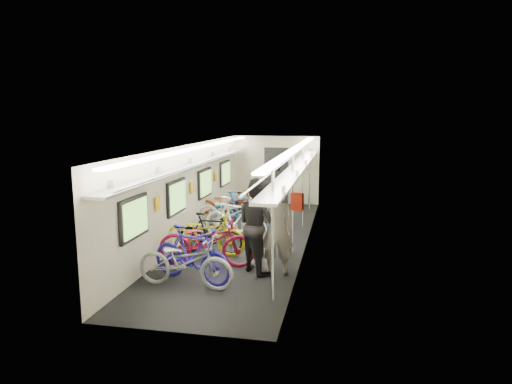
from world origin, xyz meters
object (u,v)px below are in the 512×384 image
at_px(bicycle_1, 191,254).
at_px(passenger_near, 277,230).
at_px(passenger_mid, 258,225).
at_px(backpack, 297,202).
at_px(bicycle_0, 185,261).

distance_m(bicycle_1, passenger_near, 1.72).
distance_m(passenger_near, passenger_mid, 0.42).
distance_m(passenger_near, backpack, 1.18).
relative_size(bicycle_0, backpack, 4.91).
relative_size(bicycle_0, passenger_near, 1.03).
bearing_deg(bicycle_1, bicycle_0, -166.97).
xyz_separation_m(passenger_mid, backpack, (0.69, 0.96, 0.32)).
height_order(passenger_mid, backpack, passenger_mid).
height_order(bicycle_1, backpack, backpack).
bearing_deg(backpack, passenger_near, -97.71).
xyz_separation_m(bicycle_0, bicycle_1, (0.03, 0.27, 0.05)).
bearing_deg(bicycle_0, bicycle_1, -2.45).
bearing_deg(bicycle_1, passenger_mid, -32.41).
bearing_deg(passenger_mid, bicycle_1, 82.58).
xyz_separation_m(bicycle_1, passenger_mid, (1.11, 0.86, 0.41)).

